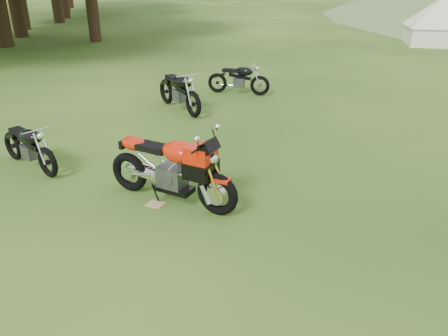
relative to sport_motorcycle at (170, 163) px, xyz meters
The scene contains 8 objects.
ground 0.93m from the sport_motorcycle, 23.79° to the right, with size 120.00×120.00×0.00m, color #1E420E.
treeline 24.34m from the sport_motorcycle, 142.76° to the left, with size 28.00×32.00×14.00m, color black, non-canonical shape.
sport_motorcycle is the anchor object (origin of this frame).
plywood_board 0.66m from the sport_motorcycle, 122.55° to the right, with size 0.24×0.19×0.02m, color tan.
vintage_moto_a 2.86m from the sport_motorcycle, behind, with size 1.63×0.38×0.86m, color black, non-canonical shape.
vintage_moto_b 4.71m from the sport_motorcycle, 126.53° to the left, with size 1.96×0.45×1.03m, color black, non-canonical shape.
vintage_moto_d 6.36m from the sport_motorcycle, 111.98° to the left, with size 1.70×0.39×0.89m, color black, non-canonical shape.
tent_left 18.75m from the sport_motorcycle, 87.66° to the left, with size 2.66×2.66×2.31m, color white, non-canonical shape.
Camera 1 is at (3.12, -4.14, 3.14)m, focal length 35.00 mm.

